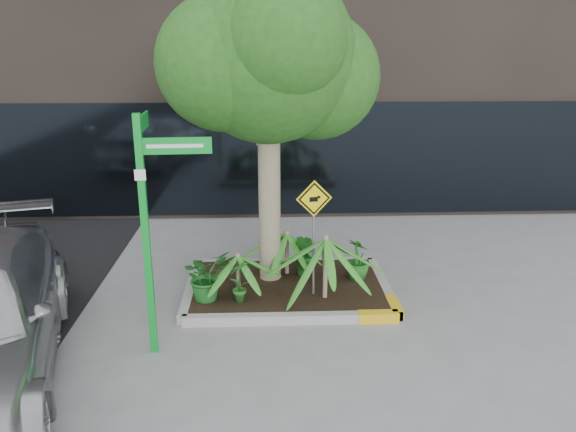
{
  "coord_description": "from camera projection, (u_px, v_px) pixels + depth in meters",
  "views": [
    {
      "loc": [
        -0.15,
        -8.25,
        3.97
      ],
      "look_at": [
        0.2,
        0.2,
        1.35
      ],
      "focal_mm": 35.0,
      "sensor_mm": 36.0,
      "label": 1
    }
  ],
  "objects": [
    {
      "name": "shrub_a",
      "position": [
        206.0,
        276.0,
        8.63
      ],
      "size": [
        0.99,
        0.99,
        0.78
      ],
      "primitive_type": "imported",
      "rotation": [
        0.0,
        0.0,
        0.81
      ],
      "color": "#1C6321",
      "rests_on": "planter"
    },
    {
      "name": "palm_left",
      "position": [
        237.0,
        256.0,
        8.7
      ],
      "size": [
        0.79,
        0.79,
        0.88
      ],
      "color": "tan",
      "rests_on": "ground"
    },
    {
      "name": "shrub_d",
      "position": [
        305.0,
        254.0,
        9.54
      ],
      "size": [
        0.57,
        0.57,
        0.75
      ],
      "primitive_type": "imported",
      "rotation": [
        0.0,
        0.0,
        5.28
      ],
      "color": "#1E6920",
      "rests_on": "planter"
    },
    {
      "name": "palm_front",
      "position": [
        326.0,
        239.0,
        8.52
      ],
      "size": [
        1.16,
        1.16,
        1.29
      ],
      "color": "tan",
      "rests_on": "ground"
    },
    {
      "name": "tree",
      "position": [
        268.0,
        56.0,
        8.51
      ],
      "size": [
        3.45,
        3.06,
        5.18
      ],
      "color": "tan",
      "rests_on": "ground"
    },
    {
      "name": "cattle_sign",
      "position": [
        314.0,
        218.0,
        8.58
      ],
      "size": [
        0.56,
        0.14,
        1.85
      ],
      "rotation": [
        0.0,
        0.0,
        0.2
      ],
      "color": "slate",
      "rests_on": "ground"
    },
    {
      "name": "planter",
      "position": [
        290.0,
        287.0,
        9.29
      ],
      "size": [
        3.35,
        2.36,
        0.15
      ],
      "color": "#9E9E99",
      "rests_on": "ground"
    },
    {
      "name": "shrub_c",
      "position": [
        240.0,
        280.0,
        8.57
      ],
      "size": [
        0.51,
        0.51,
        0.69
      ],
      "primitive_type": "imported",
      "rotation": [
        0.0,
        0.0,
        3.86
      ],
      "color": "#21611E",
      "rests_on": "planter"
    },
    {
      "name": "shrub_b",
      "position": [
        358.0,
        259.0,
        9.39
      ],
      "size": [
        0.56,
        0.56,
        0.71
      ],
      "primitive_type": "imported",
      "rotation": [
        0.0,
        0.0,
        2.24
      ],
      "color": "#22681F",
      "rests_on": "planter"
    },
    {
      "name": "street_sign_post",
      "position": [
        150.0,
        210.0,
        7.04
      ],
      "size": [
        0.94,
        0.93,
        3.17
      ],
      "rotation": [
        0.0,
        0.0,
        0.06
      ],
      "color": "#0EA02D",
      "rests_on": "ground"
    },
    {
      "name": "ground",
      "position": [
        276.0,
        300.0,
        9.05
      ],
      "size": [
        80.0,
        80.0,
        0.0
      ],
      "primitive_type": "plane",
      "color": "gray",
      "rests_on": "ground"
    },
    {
      "name": "palm_back",
      "position": [
        287.0,
        233.0,
        9.52
      ],
      "size": [
        0.88,
        0.88,
        0.98
      ],
      "color": "tan",
      "rests_on": "ground"
    }
  ]
}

